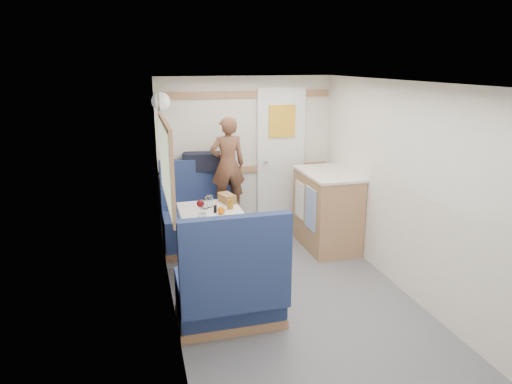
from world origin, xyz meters
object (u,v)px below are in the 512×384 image
object	(u,v)px
wine_glass	(201,204)
bread_loaf	(227,198)
dinette_table	(213,228)
cheese_block	(228,220)
tumbler_right	(209,201)
bench_far	(201,224)
tumbler_mid	(205,204)
tray	(219,221)
bench_near	(231,293)
galley_counter	(327,209)
orange_fruit	(221,210)
salt_grinder	(216,206)
tumbler_left	(203,220)
pepper_grinder	(215,210)
beer_glass	(230,204)
dome_light	(161,101)
person	(228,165)
duffel_bag	(202,162)

from	to	relation	value
wine_glass	bread_loaf	xyz separation A→B (m)	(0.34, 0.39, -0.08)
dinette_table	cheese_block	bearing A→B (deg)	-73.79
tumbler_right	bench_far	bearing A→B (deg)	90.47
wine_glass	tumbler_mid	size ratio (longest dim) A/B	1.63
dinette_table	tray	bearing A→B (deg)	-85.27
cheese_block	bench_near	bearing A→B (deg)	-99.85
wine_glass	tumbler_mid	distance (m)	0.26
galley_counter	tumbler_right	size ratio (longest dim) A/B	7.59
orange_fruit	salt_grinder	bearing A→B (deg)	94.65
tumbler_left	salt_grinder	distance (m)	0.46
orange_fruit	pepper_grinder	xyz separation A→B (m)	(-0.04, 0.08, -0.01)
bench_far	tumbler_left	xyz separation A→B (m)	(-0.14, -1.19, 0.48)
dinette_table	bench_near	bearing A→B (deg)	-90.00
beer_glass	salt_grinder	xyz separation A→B (m)	(-0.15, -0.02, -0.01)
dome_light	wine_glass	world-z (taller)	dome_light
orange_fruit	cheese_block	world-z (taller)	orange_fruit
orange_fruit	pepper_grinder	world-z (taller)	orange_fruit
galley_counter	tumbler_mid	world-z (taller)	galley_counter
bench_near	cheese_block	distance (m)	0.71
orange_fruit	tray	bearing A→B (deg)	-107.72
dinette_table	salt_grinder	distance (m)	0.22
beer_glass	pepper_grinder	size ratio (longest dim) A/B	1.14
dome_light	pepper_grinder	distance (m)	1.38
salt_grinder	tumbler_left	bearing A→B (deg)	-115.91
bench_far	person	size ratio (longest dim) A/B	0.93
bench_near	galley_counter	distance (m)	2.04
dinette_table	dome_light	xyz separation A→B (m)	(-0.39, 0.85, 1.18)
tray	tumbler_mid	bearing A→B (deg)	99.24
bench_far	bread_loaf	xyz separation A→B (m)	(0.21, -0.54, 0.47)
wine_glass	cheese_block	bearing A→B (deg)	-50.22
tumbler_left	dome_light	bearing A→B (deg)	101.81
duffel_bag	orange_fruit	xyz separation A→B (m)	(0.00, -1.22, -0.23)
wine_glass	pepper_grinder	xyz separation A→B (m)	(0.15, 0.05, -0.08)
bench_far	orange_fruit	world-z (taller)	bench_far
tray	tumbler_left	bearing A→B (deg)	-156.76
tray	pepper_grinder	world-z (taller)	pepper_grinder
galley_counter	tumbler_mid	bearing A→B (deg)	-165.99
dome_light	tumbler_left	distance (m)	1.54
dinette_table	duffel_bag	bearing A→B (deg)	86.54
orange_fruit	wine_glass	bearing A→B (deg)	169.88
dome_light	tray	distance (m)	1.56
bench_near	pepper_grinder	xyz separation A→B (m)	(0.03, 0.85, 0.46)
dome_light	tumbler_right	distance (m)	1.23
orange_fruit	tumbler_right	distance (m)	0.32
orange_fruit	beer_glass	distance (m)	0.24
pepper_grinder	person	bearing A→B (deg)	70.46
tumbler_left	salt_grinder	xyz separation A→B (m)	(0.20, 0.41, -0.02)
person	dome_light	bearing A→B (deg)	-3.96
dinette_table	bench_near	world-z (taller)	bench_near
wine_glass	salt_grinder	xyz separation A→B (m)	(0.18, 0.15, -0.08)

